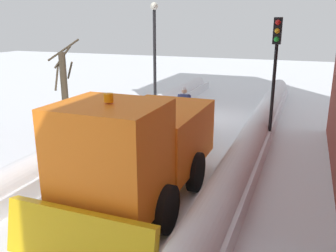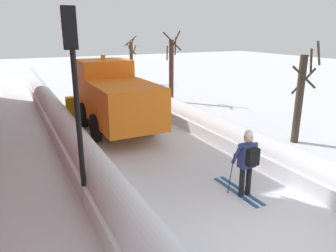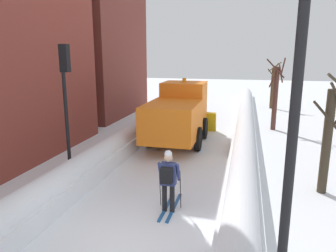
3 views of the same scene
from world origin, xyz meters
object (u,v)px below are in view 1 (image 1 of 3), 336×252
skier (184,104)px  bare_tree_near (65,89)px  plow_truck (139,148)px  street_lamp (155,43)px  traffic_light_pole (275,59)px

skier → bare_tree_near: bearing=28.3°
plow_truck → bare_tree_near: bearing=-39.3°
street_lamp → skier: bearing=132.0°
skier → traffic_light_pole: 4.69m
plow_truck → bare_tree_near: bare_tree_near is taller
plow_truck → traffic_light_pole: traffic_light_pole is taller
traffic_light_pole → street_lamp: street_lamp is taller
street_lamp → bare_tree_near: (1.81, 5.40, -1.65)m
traffic_light_pole → plow_truck: bearing=65.0°
bare_tree_near → street_lamp: bearing=-108.5°
traffic_light_pole → street_lamp: size_ratio=0.85×
plow_truck → bare_tree_near: (5.71, -4.67, 0.32)m
plow_truck → bare_tree_near: size_ratio=1.55×
street_lamp → traffic_light_pole: bearing=145.8°
street_lamp → plow_truck: bearing=111.1°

